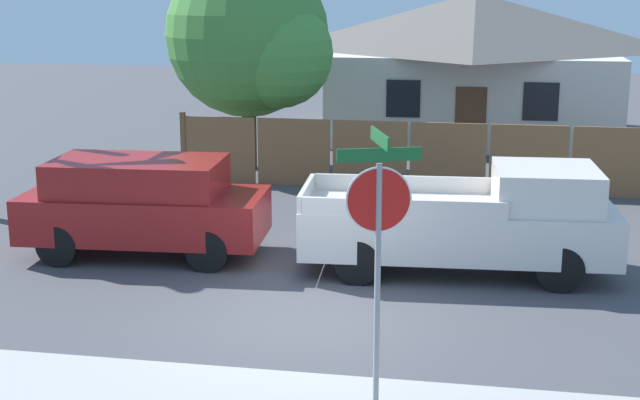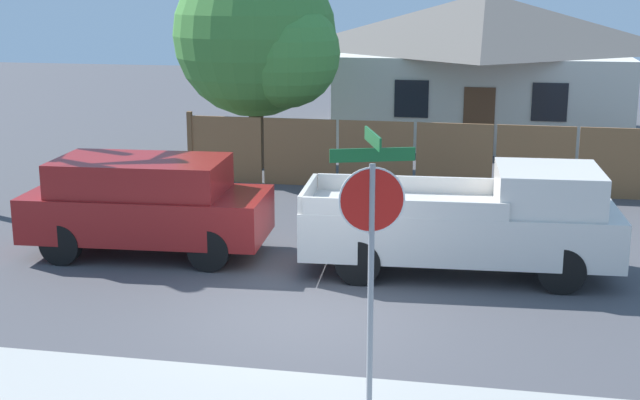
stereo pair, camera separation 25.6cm
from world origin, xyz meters
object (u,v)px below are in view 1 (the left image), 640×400
object	(u,v)px
oak_tree	(254,39)
red_suv	(143,204)
stop_sign	(378,226)
house	(473,62)
orange_pickup	(472,221)

from	to	relation	value
oak_tree	red_suv	bearing A→B (deg)	-90.94
oak_tree	stop_sign	world-z (taller)	oak_tree
house	oak_tree	bearing A→B (deg)	-129.92
red_suv	oak_tree	bearing A→B (deg)	85.67
house	red_suv	distance (m)	15.93
orange_pickup	oak_tree	bearing A→B (deg)	122.82
orange_pickup	stop_sign	bearing A→B (deg)	-103.83
house	orange_pickup	size ratio (longest dim) A/B	1.74
red_suv	orange_pickup	xyz separation A→B (m)	(5.96, 0.02, -0.06)
orange_pickup	stop_sign	distance (m)	5.81
red_suv	house	bearing A→B (deg)	65.15
house	stop_sign	size ratio (longest dim) A/B	2.83
oak_tree	stop_sign	size ratio (longest dim) A/B	1.72
stop_sign	red_suv	bearing A→B (deg)	113.02
stop_sign	orange_pickup	bearing A→B (deg)	60.81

